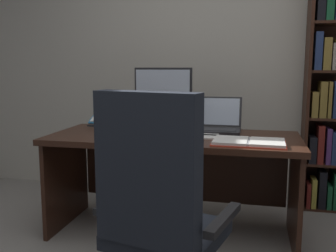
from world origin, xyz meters
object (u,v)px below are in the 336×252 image
Objects in this scene: office_chair at (159,226)px; keyboard at (150,136)px; computer_mouse at (108,133)px; reading_stand_with_book at (111,117)px; notepad at (208,136)px; monitor at (163,99)px; laptop at (218,124)px; open_binder at (249,142)px; pen at (211,135)px; desk at (175,159)px.

office_chair is 0.89m from keyboard.
computer_mouse is (-0.30, 0.00, 0.01)m from keyboard.
reading_stand_with_book reaches higher than notepad.
monitor reaches higher than computer_mouse.
laptop is at bearing 0.99° from monitor.
keyboard is (-0.26, 0.81, 0.27)m from office_chair.
laptop is at bearing 119.97° from open_binder.
computer_mouse is at bearing -128.57° from monitor.
pen is at bearing -31.41° from monitor.
computer_mouse is 0.69m from notepad.
desk is at bearing 111.29° from office_chair.
laptop is (0.15, 1.19, 0.31)m from office_chair.
monitor is at bearing 128.70° from desk.
keyboard reaches higher than pen.
office_chair is at bearing -82.60° from desk.
monitor is at bearing 148.43° from open_binder.
keyboard is at bearing 121.96° from office_chair.
office_chair is at bearing -115.33° from open_binder.
monitor is 0.45m from laptop.
reading_stand_with_book is (-0.45, 0.07, -0.16)m from monitor.
computer_mouse is at bearing 138.82° from office_chair.
reading_stand_with_book is 0.68× the size of open_binder.
monitor reaches higher than pen.
reading_stand_with_book is at bearing 159.76° from pen.
laptop reaches higher than reading_stand_with_book.
keyboard is 0.92× the size of open_binder.
computer_mouse is at bearing -168.49° from notepad.
laptop is (0.29, 0.17, 0.24)m from desk.
open_binder is at bearing -4.41° from keyboard.
pen is (-0.26, 0.19, 0.00)m from open_binder.
keyboard is at bearing -90.00° from monitor.
computer_mouse is at bearing -168.81° from pen.
keyboard reaches higher than notepad.
laptop reaches higher than notepad.
desk is 0.32m from notepad.
reading_stand_with_book is at bearing 159.31° from notepad.
notepad is at bearing -100.16° from laptop.
pen reaches higher than notepad.
reading_stand_with_book is 0.90m from pen.
monitor reaches higher than desk.
computer_mouse is 0.33× the size of reading_stand_with_book.
monitor is at bearing 90.00° from keyboard.
laptop reaches higher than desk.
notepad is at bearing 180.00° from pen.
keyboard is (-0.13, -0.21, 0.20)m from desk.
desk is 0.62m from open_binder.
laptop is 0.49m from open_binder.
desk is 5.53× the size of reading_stand_with_book.
keyboard is 1.34× the size of reading_stand_with_book.
office_chair is 2.39× the size of open_binder.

